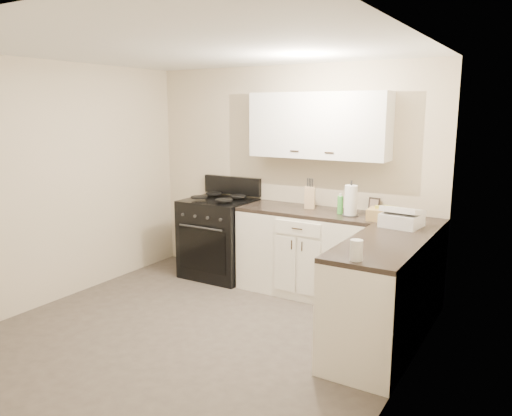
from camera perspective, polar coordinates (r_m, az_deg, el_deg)
The scene contains 20 objects.
floor at distance 4.70m, azimuth -6.91°, elevation -14.19°, with size 3.60×3.60×0.00m, color #473F38.
ceiling at distance 4.28m, azimuth -7.73°, elevation 17.70°, with size 3.60×3.60×0.00m, color white.
wall_back at distance 5.82m, azimuth 3.76°, elevation 3.68°, with size 3.60×3.60×0.00m, color beige.
wall_right at distance 3.51m, azimuth 16.44°, elevation -1.73°, with size 3.60×3.60×0.00m, color beige.
wall_left at distance 5.60m, azimuth -21.94°, elevation 2.60°, with size 3.60×3.60×0.00m, color beige.
base_cabinets_back at distance 5.54m, azimuth 6.14°, elevation -5.22°, with size 1.55×0.60×0.90m, color white.
base_cabinets_right at distance 4.60m, azimuth 14.99°, elevation -9.00°, with size 0.60×1.90×0.90m, color white.
countertop_back at distance 5.42m, azimuth 6.24°, elevation -0.45°, with size 1.55×0.60×0.04m, color black.
countertop_right at distance 4.46m, azimuth 15.29°, elevation -3.32°, with size 0.60×1.90×0.04m, color black.
upper_cabinets at distance 5.45m, azimuth 7.12°, elevation 9.34°, with size 1.55×0.30×0.70m, color white.
stove at distance 6.09m, azimuth -4.21°, elevation -3.56°, with size 0.80×0.69×0.97m, color black.
knife_block at distance 5.49m, azimuth 6.16°, elevation 1.20°, with size 0.11×0.10×0.24m, color #D4BA82.
paper_towel at distance 5.17m, azimuth 10.78°, elevation 0.84°, with size 0.13×0.13×0.31m, color white.
soap_bottle at distance 5.26m, azimuth 9.60°, elevation 0.35°, with size 0.06×0.06×0.18m, color green.
picture_frame at distance 5.42m, azimuth 13.34°, elevation 0.36°, with size 0.12×0.02×0.15m, color black.
wicker_basket at distance 5.03m, azimuth 14.64°, elevation -0.76°, with size 0.34×0.23×0.11m, color tan.
countertop_grill at distance 4.81m, azimuth 16.31°, elevation -1.33°, with size 0.34×0.31×0.12m, color white.
glass_jar at distance 3.66m, azimuth 11.40°, elevation -4.75°, with size 0.09×0.09×0.15m, color silver.
oven_mitt_near at distance 4.18m, azimuth 8.33°, elevation -10.89°, with size 0.02×0.16×0.27m, color black.
oven_mitt_far at distance 4.47m, azimuth 10.10°, elevation -9.17°, with size 0.02×0.16×0.28m, color black.
Camera 1 is at (2.64, -3.33, 2.01)m, focal length 35.00 mm.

